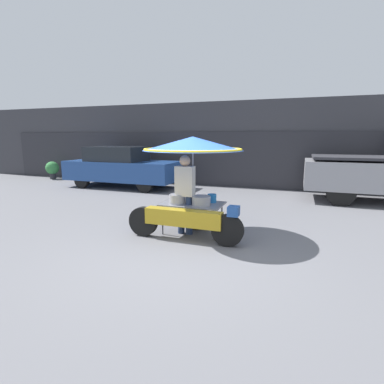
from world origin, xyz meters
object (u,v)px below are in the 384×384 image
vendor_person (185,190)px  parked_car (121,167)px  vendor_motorcycle_cart (192,159)px  potted_plant (52,169)px

vendor_person → parked_car: size_ratio=0.36×
vendor_motorcycle_cart → potted_plant: vendor_motorcycle_cart is taller
vendor_motorcycle_cart → parked_car: (-4.71, 4.63, -0.76)m
vendor_motorcycle_cart → parked_car: bearing=135.5°
parked_car → potted_plant: parked_car is taller
vendor_person → potted_plant: bearing=148.3°
vendor_person → potted_plant: size_ratio=1.96×
potted_plant → parked_car: bearing=-11.6°
parked_car → potted_plant: (-4.49, 0.92, -0.32)m
vendor_motorcycle_cart → potted_plant: size_ratio=2.82×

